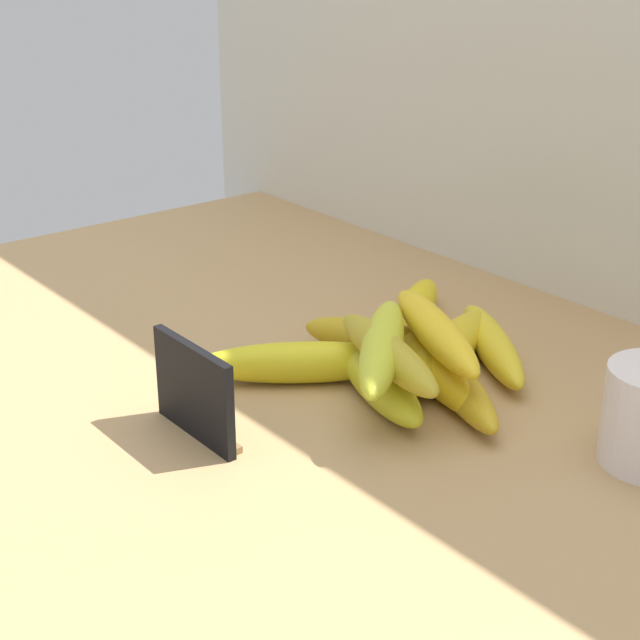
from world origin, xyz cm
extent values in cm
cube|color=tan|center=(0.00, 0.00, 1.50)|extent=(110.00, 76.00, 3.00)
cube|color=beige|center=(0.00, 39.00, 35.00)|extent=(130.00, 2.00, 70.00)
cube|color=black|center=(5.65, -12.01, 7.20)|extent=(11.00, 0.80, 8.40)
cube|color=olive|center=(5.65, -11.21, 3.30)|extent=(9.90, 1.20, 0.60)
ellipsoid|color=gold|center=(4.26, 10.67, 4.97)|extent=(17.28, 10.69, 3.94)
ellipsoid|color=yellow|center=(11.28, 10.26, 4.96)|extent=(20.45, 10.55, 3.91)
ellipsoid|color=yellow|center=(10.01, 13.80, 5.07)|extent=(11.78, 20.53, 4.14)
ellipsoid|color=yellow|center=(3.20, 1.48, 4.98)|extent=(15.06, 18.85, 3.96)
ellipsoid|color=gold|center=(14.84, 9.95, 4.73)|extent=(18.46, 11.48, 3.47)
ellipsoid|color=yellow|center=(11.17, 18.90, 4.73)|extent=(17.88, 13.37, 3.46)
ellipsoid|color=yellow|center=(-0.27, 19.24, 4.86)|extent=(12.50, 15.60, 3.72)
ellipsoid|color=gold|center=(11.20, 4.01, 4.92)|extent=(15.99, 8.43, 3.84)
ellipsoid|color=gold|center=(11.13, 4.19, 8.65)|extent=(16.38, 17.28, 3.63)
ellipsoid|color=gold|center=(12.29, 3.78, 8.51)|extent=(17.71, 8.04, 3.35)
ellipsoid|color=yellow|center=(11.72, 10.25, 8.66)|extent=(19.29, 11.49, 3.50)
camera|label=1|loc=(69.60, -50.02, 44.37)|focal=55.39mm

